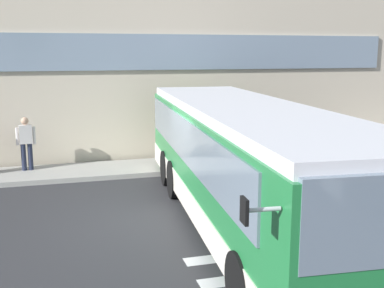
# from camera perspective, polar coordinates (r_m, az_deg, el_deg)

# --- Properties ---
(ground_plane) EXTENTS (80.00, 90.00, 0.02)m
(ground_plane) POSITION_cam_1_polar(r_m,az_deg,el_deg) (11.31, -3.05, -8.88)
(ground_plane) COLOR #2B2B2D
(ground_plane) RESTS_ON ground
(terminal_building) EXTENTS (25.41, 13.80, 8.73)m
(terminal_building) POSITION_cam_1_polar(r_m,az_deg,el_deg) (22.11, -11.89, 12.07)
(terminal_building) COLOR beige
(terminal_building) RESTS_ON ground
(boarding_curb) EXTENTS (27.61, 2.00, 0.15)m
(boarding_curb) POSITION_cam_1_polar(r_m,az_deg,el_deg) (15.81, -6.93, -2.87)
(boarding_curb) COLOR #9E9B93
(boarding_curb) RESTS_ON ground
(bus_main_foreground) EXTENTS (3.81, 11.63, 2.70)m
(bus_main_foreground) POSITION_cam_1_polar(r_m,az_deg,el_deg) (10.61, 6.30, -2.69)
(bus_main_foreground) COLOR #1E7238
(bus_main_foreground) RESTS_ON ground
(passenger_at_curb_edge) EXTENTS (0.59, 0.41, 1.68)m
(passenger_at_curb_edge) POSITION_cam_1_polar(r_m,az_deg,el_deg) (15.85, -19.10, 0.48)
(passenger_at_curb_edge) COLOR #1E2338
(passenger_at_curb_edge) RESTS_ON boarding_curb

